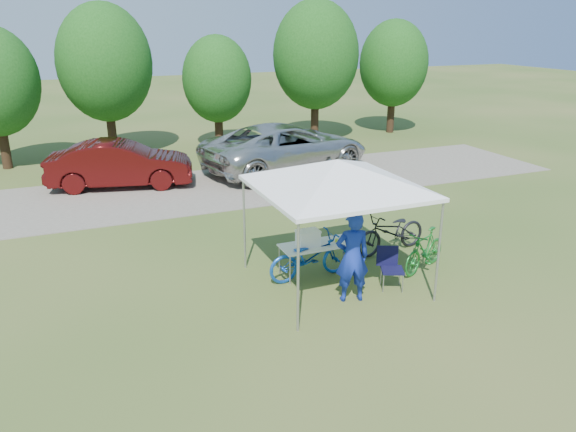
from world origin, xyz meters
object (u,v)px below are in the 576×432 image
(cooler, at_px, (308,238))
(cyclist, at_px, (352,257))
(bike_green, at_px, (425,250))
(bike_dark, at_px, (392,232))
(folding_table, at_px, (318,246))
(bike_blue, at_px, (310,256))
(sedan, at_px, (120,164))
(minivan, at_px, (287,147))
(folding_chair, at_px, (390,264))

(cooler, relative_size, cyclist, 0.26)
(bike_green, height_order, bike_dark, bike_dark)
(cooler, height_order, bike_dark, cooler)
(folding_table, relative_size, bike_blue, 0.88)
(cooler, height_order, sedan, sedan)
(cooler, height_order, minivan, minivan)
(folding_chair, height_order, minivan, minivan)
(folding_chair, xyz_separation_m, bike_dark, (1.05, 1.60, 0.01))
(folding_table, relative_size, folding_chair, 1.93)
(folding_table, distance_m, bike_green, 2.41)
(bike_blue, bearing_deg, bike_dark, -79.66)
(bike_green, relative_size, sedan, 0.34)
(bike_green, bearing_deg, cooler, -131.64)
(folding_table, height_order, bike_dark, bike_dark)
(bike_blue, height_order, sedan, sedan)
(folding_table, xyz_separation_m, bike_green, (2.28, -0.76, -0.18))
(bike_dark, bearing_deg, cooler, -88.51)
(folding_table, height_order, bike_green, bike_green)
(folding_chair, xyz_separation_m, cyclist, (-1.04, -0.22, 0.42))
(cyclist, xyz_separation_m, bike_blue, (-0.34, 1.25, -0.43))
(cyclist, relative_size, bike_dark, 0.94)
(cooler, xyz_separation_m, sedan, (-2.92, 8.78, -0.08))
(sedan, bearing_deg, folding_table, -147.24)
(sedan, bearing_deg, minivan, -78.95)
(cyclist, relative_size, minivan, 0.29)
(bike_blue, bearing_deg, cooler, -8.38)
(sedan, bearing_deg, cyclist, -149.46)
(cyclist, bearing_deg, minivan, -92.27)
(folding_table, xyz_separation_m, bike_dark, (2.16, 0.42, -0.13))
(folding_chair, distance_m, minivan, 9.92)
(cooler, bearing_deg, folding_table, 0.00)
(bike_dark, relative_size, minivan, 0.31)
(cooler, distance_m, bike_blue, 0.40)
(bike_dark, bearing_deg, bike_green, -2.42)
(bike_green, relative_size, minivan, 0.25)
(folding_chair, relative_size, cyclist, 0.47)
(minivan, bearing_deg, bike_dark, 163.09)
(folding_chair, distance_m, sedan, 10.84)
(cooler, relative_size, sedan, 0.10)
(cooler, height_order, bike_blue, cooler)
(folding_table, height_order, cyclist, cyclist)
(cyclist, bearing_deg, folding_chair, -154.86)
(folding_table, distance_m, bike_blue, 0.34)
(folding_chair, distance_m, bike_green, 1.25)
(cooler, distance_m, bike_green, 2.68)
(cooler, distance_m, bike_dark, 2.47)
(folding_chair, xyz_separation_m, minivan, (1.68, 9.76, 0.39))
(cyclist, distance_m, bike_blue, 1.37)
(bike_green, bearing_deg, folding_chair, -95.30)
(folding_table, relative_size, bike_dark, 0.85)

